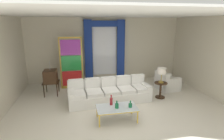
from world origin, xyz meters
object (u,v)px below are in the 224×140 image
at_px(coffee_table, 117,108).
at_px(bottle_blue_decanter, 117,105).
at_px(round_side_table, 161,89).
at_px(peacock_figurine, 84,85).
at_px(bottle_crystal_tall, 130,105).
at_px(armchair_white, 166,83).
at_px(vintage_tv, 51,77).
at_px(couch_white_long, 109,93).
at_px(stained_glass_divider, 71,64).
at_px(table_lamp_brass, 162,71).
at_px(bottle_amber_squat, 111,101).

relative_size(coffee_table, bottle_blue_decanter, 5.10).
bearing_deg(round_side_table, peacock_figurine, 154.31).
bearing_deg(bottle_crystal_tall, armchair_white, 43.79).
bearing_deg(coffee_table, vintage_tv, 131.04).
relative_size(couch_white_long, stained_glass_divider, 1.35).
bearing_deg(armchair_white, round_side_table, -129.87).
bearing_deg(table_lamp_brass, couch_white_long, 177.41).
xyz_separation_m(armchair_white, peacock_figurine, (-3.42, 0.58, -0.07)).
xyz_separation_m(round_side_table, table_lamp_brass, (0.00, 0.00, 0.67)).
height_order(bottle_crystal_tall, round_side_table, bottle_crystal_tall).
relative_size(bottle_blue_decanter, peacock_figurine, 0.38).
bearing_deg(peacock_figurine, bottle_blue_decanter, -73.57).
height_order(peacock_figurine, table_lamp_brass, table_lamp_brass).
height_order(armchair_white, table_lamp_brass, table_lamp_brass).
relative_size(peacock_figurine, round_side_table, 1.01).
distance_m(peacock_figurine, round_side_table, 3.09).
distance_m(bottle_amber_squat, table_lamp_brass, 2.44).
height_order(bottle_amber_squat, armchair_white, armchair_white).
distance_m(coffee_table, round_side_table, 2.37).
bearing_deg(armchair_white, bottle_amber_squat, -145.44).
xyz_separation_m(coffee_table, bottle_amber_squat, (-0.13, 0.18, 0.17)).
height_order(couch_white_long, vintage_tv, vintage_tv).
distance_m(bottle_crystal_tall, bottle_amber_squat, 0.57).
distance_m(bottle_blue_decanter, peacock_figurine, 2.83).
bearing_deg(couch_white_long, stained_glass_divider, 129.19).
xyz_separation_m(bottle_blue_decanter, bottle_amber_squat, (-0.12, 0.23, 0.05)).
bearing_deg(bottle_crystal_tall, stained_glass_divider, 118.56).
bearing_deg(vintage_tv, bottle_blue_decanter, -49.74).
xyz_separation_m(coffee_table, stained_glass_divider, (-1.31, 3.03, 0.69)).
height_order(couch_white_long, bottle_crystal_tall, couch_white_long).
height_order(coffee_table, bottle_blue_decanter, bottle_blue_decanter).
bearing_deg(round_side_table, bottle_blue_decanter, -145.61).
distance_m(coffee_table, stained_glass_divider, 3.37).
bearing_deg(bottle_blue_decanter, stained_glass_divider, 112.79).
distance_m(bottle_blue_decanter, round_side_table, 2.41).
xyz_separation_m(coffee_table, bottle_crystal_tall, (0.38, -0.07, 0.11)).
distance_m(couch_white_long, stained_glass_divider, 2.24).
distance_m(bottle_blue_decanter, bottle_amber_squat, 0.26).
relative_size(couch_white_long, bottle_blue_decanter, 13.07).
height_order(vintage_tv, table_lamp_brass, vintage_tv).
bearing_deg(round_side_table, armchair_white, 50.13).
xyz_separation_m(stained_glass_divider, peacock_figurine, (0.50, -0.38, -0.84)).
relative_size(coffee_table, bottle_crystal_tall, 5.68).
height_order(couch_white_long, bottle_amber_squat, couch_white_long).
relative_size(round_side_table, table_lamp_brass, 1.04).
bearing_deg(bottle_amber_squat, couch_white_long, 82.75).
relative_size(bottle_crystal_tall, bottle_amber_squat, 0.64).
xyz_separation_m(bottle_crystal_tall, stained_glass_divider, (-1.69, 3.10, 0.58)).
bearing_deg(peacock_figurine, table_lamp_brass, -25.69).
xyz_separation_m(couch_white_long, peacock_figurine, (-0.83, 1.25, -0.09)).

